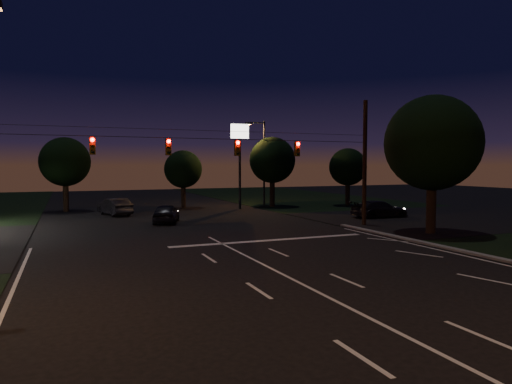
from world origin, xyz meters
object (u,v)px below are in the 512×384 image
tree_right_near (431,144)px  car_oncoming_a (166,213)px  utility_pole_right (364,225)px  car_cross (379,209)px  car_oncoming_b (115,207)px

tree_right_near → car_oncoming_a: tree_right_near is taller
utility_pole_right → car_cross: 5.35m
utility_pole_right → car_cross: size_ratio=1.84×
tree_right_near → car_oncoming_b: size_ratio=1.93×
utility_pole_right → tree_right_near: size_ratio=1.03×
car_oncoming_a → car_oncoming_b: (-3.07, 7.05, 0.03)m
tree_right_near → car_oncoming_b: bearing=133.2°
tree_right_near → car_oncoming_b: tree_right_near is taller
utility_pole_right → car_oncoming_a: 14.71m
utility_pole_right → tree_right_near: (1.53, -4.83, 5.68)m
tree_right_near → car_cross: (2.51, 8.27, -4.97)m
utility_pole_right → tree_right_near: bearing=-72.5°
utility_pole_right → car_oncoming_b: size_ratio=1.98×
car_cross → car_oncoming_b: bearing=65.6°
utility_pole_right → tree_right_near: tree_right_near is taller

